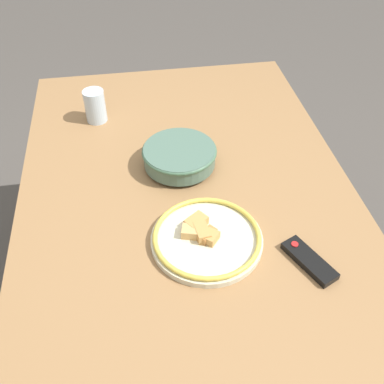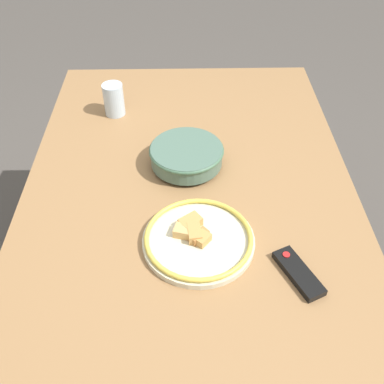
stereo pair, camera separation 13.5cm
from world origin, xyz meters
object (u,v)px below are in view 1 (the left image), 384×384
object	(u,v)px
noodle_bowl	(179,156)
drinking_glass	(95,106)
tv_remote	(309,261)
food_plate	(206,238)

from	to	relation	value
noodle_bowl	drinking_glass	distance (m)	0.42
drinking_glass	noodle_bowl	bearing A→B (deg)	40.27
noodle_bowl	tv_remote	distance (m)	0.54
tv_remote	food_plate	bearing A→B (deg)	130.84
food_plate	drinking_glass	bearing A→B (deg)	-155.68
tv_remote	noodle_bowl	bearing A→B (deg)	97.18
noodle_bowl	tv_remote	bearing A→B (deg)	31.98
tv_remote	drinking_glass	size ratio (longest dim) A/B	1.41
tv_remote	drinking_glass	world-z (taller)	drinking_glass
food_plate	drinking_glass	size ratio (longest dim) A/B	2.55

